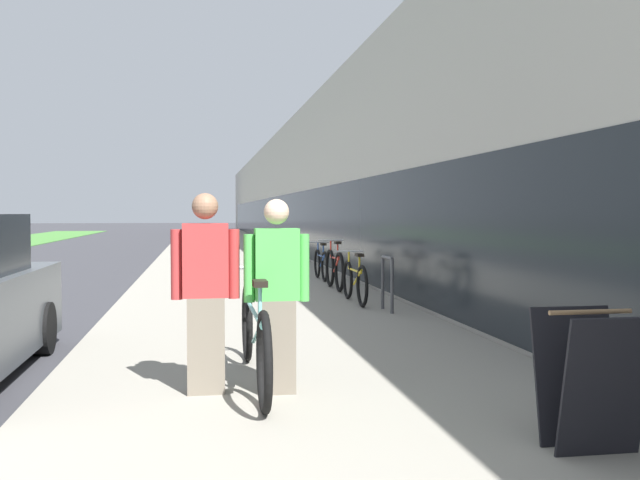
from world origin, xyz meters
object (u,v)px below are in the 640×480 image
Objects in this scene: person_bystander at (206,293)px; sandwich_board_sign at (589,380)px; bike_rack_hoop at (387,278)px; cruiser_bike_nearest at (355,281)px; cruiser_bike_farthest at (321,264)px; tandem_bicycle at (254,337)px; person_rider at (277,296)px; cruiser_bike_middle at (335,269)px.

sandwich_board_sign is at bearing -38.13° from person_bystander.
bike_rack_hoop is 0.47× the size of cruiser_bike_nearest.
cruiser_bike_farthest is (-0.14, 5.21, -0.15)m from bike_rack_hoop.
bike_rack_hoop is (2.36, 4.29, 0.10)m from tandem_bicycle.
tandem_bicycle is 5.74m from cruiser_bike_nearest.
person_bystander is 3.06m from sandwich_board_sign.
person_bystander is 10.11m from cruiser_bike_farthest.
person_bystander is 1.98× the size of bike_rack_hoop.
sandwich_board_sign is at bearing -44.70° from person_rider.
cruiser_bike_nearest is 7.47m from sandwich_board_sign.
cruiser_bike_middle is (2.57, 7.72, -0.44)m from person_bystander.
sandwich_board_sign is at bearing -47.19° from tandem_bicycle.
person_bystander reaches higher than cruiser_bike_nearest.
cruiser_bike_middle is at bearing 88.27° from cruiser_bike_nearest.
tandem_bicycle is 4.90m from bike_rack_hoop.
cruiser_bike_nearest is 1.10× the size of cruiser_bike_farthest.
cruiser_bike_nearest is (1.92, 5.69, -0.45)m from person_rider.
person_bystander is 0.95× the size of cruiser_bike_middle.
cruiser_bike_farthest is (0.14, 4.15, -0.00)m from cruiser_bike_nearest.
sandwich_board_sign is (-0.19, -9.60, 0.05)m from cruiser_bike_middle.
bike_rack_hoop is at bearing 58.42° from person_bystander.
cruiser_bike_nearest is at bearing 68.71° from tandem_bicycle.
cruiser_bike_nearest is (-0.28, 1.06, -0.15)m from bike_rack_hoop.
person_rider reaches higher than cruiser_bike_middle.
cruiser_bike_nearest is 2.00× the size of sandwich_board_sign.
cruiser_bike_farthest is at bearing 76.84° from tandem_bicycle.
tandem_bicycle reaches higher than cruiser_bike_middle.
bike_rack_hoop is at bearing -86.18° from cruiser_bike_middle.
person_rider is at bearing -115.43° from bike_rack_hoop.
person_bystander is (-0.59, 0.09, 0.03)m from person_rider.
person_bystander reaches higher than person_rider.
person_rider is 0.90× the size of cruiser_bike_nearest.
person_rider reaches higher than tandem_bicycle.
tandem_bicycle is at bearing 115.68° from person_rider.
cruiser_bike_farthest is at bearing 74.80° from person_bystander.
person_bystander is at bearing -150.10° from tandem_bicycle.
bike_rack_hoop is at bearing 61.16° from tandem_bicycle.
person_rider is 0.92× the size of cruiser_bike_middle.
person_rider is 1.80× the size of sandwich_board_sign.
tandem_bicycle reaches higher than cruiser_bike_farthest.
tandem_bicycle reaches higher than bike_rack_hoop.
cruiser_bike_nearest is (2.09, 5.35, -0.05)m from tandem_bicycle.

